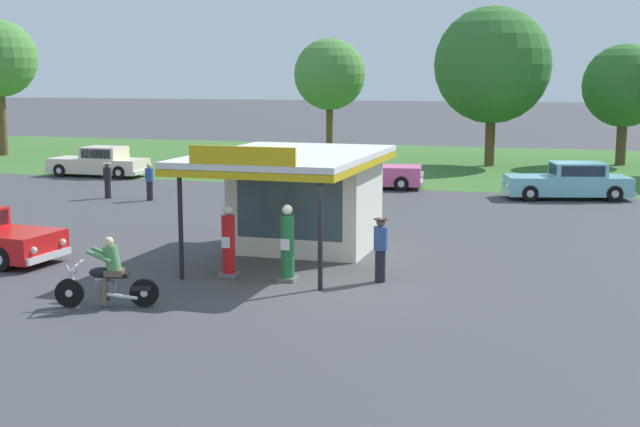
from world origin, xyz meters
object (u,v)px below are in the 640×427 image
object	(u,v)px
bystander_standing_back_lot	(107,179)
gas_pump_nearside	(228,244)
bystander_admiring_sedan	(149,181)
parked_car_back_row_centre	(569,182)
bystander_strolling_foreground	(380,248)
bystander_chatting_near_pumps	(261,175)
parked_car_back_row_left	(100,163)
parked_car_second_row_spare	(363,172)
motorcycle_with_rider	(108,278)
gas_pump_offside	(287,246)

from	to	relation	value
bystander_standing_back_lot	gas_pump_nearside	bearing A→B (deg)	-48.05
gas_pump_nearside	bystander_admiring_sedan	distance (m)	14.13
parked_car_back_row_centre	bystander_strolling_foreground	size ratio (longest dim) A/B	3.38
parked_car_back_row_centre	bystander_chatting_near_pumps	bearing A→B (deg)	-169.60
parked_car_back_row_centre	bystander_admiring_sedan	distance (m)	17.28
parked_car_back_row_left	bystander_strolling_foreground	xyz separation A→B (m)	(18.64, -17.70, 0.18)
bystander_standing_back_lot	bystander_strolling_foreground	bearing A→B (deg)	-37.65
parked_car_back_row_centre	bystander_standing_back_lot	size ratio (longest dim) A/B	3.65
bystander_strolling_foreground	bystander_admiring_sedan	xyz separation A→B (m)	(-12.14, 10.83, -0.06)
parked_car_second_row_spare	bystander_admiring_sedan	bearing A→B (deg)	-139.15
motorcycle_with_rider	parked_car_back_row_left	world-z (taller)	motorcycle_with_rider
motorcycle_with_rider	bystander_chatting_near_pumps	distance (m)	18.31
gas_pump_nearside	motorcycle_with_rider	bearing A→B (deg)	-112.19
gas_pump_offside	parked_car_second_row_spare	size ratio (longest dim) A/B	0.35
gas_pump_nearside	bystander_strolling_foreground	xyz separation A→B (m)	(3.80, 0.58, 0.01)
gas_pump_offside	bystander_standing_back_lot	size ratio (longest dim) A/B	1.29
parked_car_back_row_left	bystander_standing_back_lot	world-z (taller)	parked_car_back_row_left
bystander_chatting_near_pumps	bystander_strolling_foreground	xyz separation A→B (m)	(8.48, -14.00, 0.04)
parked_car_second_row_spare	bystander_strolling_foreground	distance (m)	17.85
parked_car_back_row_left	bystander_standing_back_lot	distance (m)	8.18
bystander_admiring_sedan	motorcycle_with_rider	bearing A→B (deg)	-64.96
parked_car_back_row_centre	bystander_chatting_near_pumps	distance (m)	12.93
bystander_chatting_near_pumps	bystander_standing_back_lot	world-z (taller)	bystander_chatting_near_pumps
bystander_standing_back_lot	bystander_admiring_sedan	bearing A→B (deg)	-1.56
bystander_admiring_sedan	parked_car_back_row_left	bearing A→B (deg)	133.41
motorcycle_with_rider	bystander_standing_back_lot	distance (m)	17.36
bystander_chatting_near_pumps	parked_car_second_row_spare	bearing A→B (deg)	40.79
gas_pump_nearside	parked_car_back_row_centre	distance (m)	18.73
bystander_chatting_near_pumps	bystander_admiring_sedan	size ratio (longest dim) A/B	1.02
gas_pump_offside	bystander_chatting_near_pumps	bearing A→B (deg)	113.23
motorcycle_with_rider	bystander_admiring_sedan	bearing A→B (deg)	115.04
parked_car_back_row_left	gas_pump_offside	bearing A→B (deg)	-48.08
gas_pump_nearside	bystander_chatting_near_pumps	bearing A→B (deg)	107.79
gas_pump_offside	bystander_strolling_foreground	distance (m)	2.30
gas_pump_offside	bystander_chatting_near_pumps	size ratio (longest dim) A/B	1.23
bystander_chatting_near_pumps	bystander_strolling_foreground	world-z (taller)	bystander_strolling_foreground
motorcycle_with_rider	bystander_admiring_sedan	xyz separation A→B (m)	(-6.93, 14.84, 0.14)
parked_car_second_row_spare	bystander_standing_back_lot	distance (m)	11.28
gas_pump_nearside	bystander_chatting_near_pumps	distance (m)	15.31
parked_car_second_row_spare	bystander_admiring_sedan	size ratio (longest dim) A/B	3.60
bystander_standing_back_lot	bystander_strolling_foreground	distance (m)	17.82
gas_pump_nearside	bystander_strolling_foreground	size ratio (longest dim) A/B	1.15
gas_pump_nearside	bystander_admiring_sedan	world-z (taller)	gas_pump_nearside
gas_pump_offside	parked_car_back_row_centre	world-z (taller)	gas_pump_offside
bystander_strolling_foreground	bystander_admiring_sedan	world-z (taller)	bystander_strolling_foreground
gas_pump_nearside	parked_car_back_row_centre	bearing A→B (deg)	64.56
parked_car_second_row_spare	bystander_chatting_near_pumps	xyz separation A→B (m)	(-3.71, -3.21, 0.11)
bystander_strolling_foreground	gas_pump_nearside	bearing A→B (deg)	-171.35
parked_car_back_row_left	parked_car_back_row_centre	xyz separation A→B (m)	(22.87, -1.36, 0.01)
gas_pump_offside	motorcycle_with_rider	bearing A→B (deg)	-130.96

